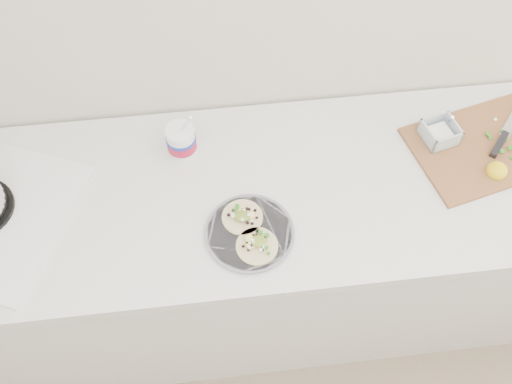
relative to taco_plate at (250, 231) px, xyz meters
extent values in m
cube|color=beige|center=(0.11, 0.46, 0.38)|extent=(3.50, 0.05, 2.60)
cube|color=silver|center=(0.11, 0.16, -0.49)|extent=(2.40, 0.62, 0.86)
cube|color=silver|center=(0.11, 0.14, -0.04)|extent=(2.44, 0.66, 0.04)
cylinder|color=slate|center=(0.00, 0.00, -0.01)|extent=(0.24, 0.24, 0.01)
cylinder|color=slate|center=(0.00, 0.00, -0.01)|extent=(0.25, 0.25, 0.00)
cylinder|color=white|center=(-0.17, 0.31, 0.04)|extent=(0.09, 0.09, 0.11)
cylinder|color=#AD1331|center=(-0.17, 0.31, 0.03)|extent=(0.09, 0.09, 0.04)
cylinder|color=#192D99|center=(-0.17, 0.31, 0.05)|extent=(0.09, 0.09, 0.01)
cube|color=brown|center=(0.76, 0.22, -0.01)|extent=(0.51, 0.41, 0.01)
cube|color=white|center=(0.62, 0.26, 0.01)|extent=(0.06, 0.06, 0.03)
ellipsoid|color=yellow|center=(0.75, 0.12, 0.01)|extent=(0.06, 0.06, 0.05)
cube|color=black|center=(0.79, 0.21, 0.00)|extent=(0.09, 0.09, 0.02)
camera|label=1|loc=(-0.07, -0.76, 1.39)|focal=40.00mm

